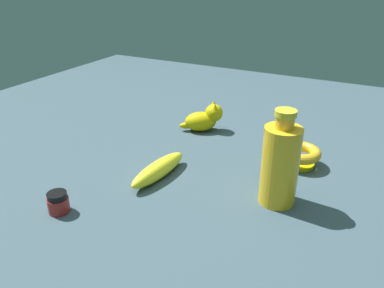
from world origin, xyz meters
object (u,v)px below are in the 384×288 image
(nail_polish_jar, at_px, (58,202))
(cat_figurine, at_px, (205,118))
(bowl, at_px, (300,154))
(banana, at_px, (159,169))
(bottle_tall, at_px, (280,164))

(nail_polish_jar, distance_m, cat_figurine, 0.53)
(nail_polish_jar, xyz_separation_m, cat_figurine, (-0.52, 0.08, 0.02))
(cat_figurine, distance_m, bowl, 0.32)
(banana, relative_size, cat_figurine, 1.58)
(bottle_tall, distance_m, cat_figurine, 0.42)
(nail_polish_jar, relative_size, bowl, 0.43)
(bottle_tall, distance_m, bowl, 0.20)
(banana, relative_size, bowl, 1.84)
(banana, xyz_separation_m, bottle_tall, (-0.03, 0.28, 0.07))
(bottle_tall, bearing_deg, cat_figurine, -132.22)
(banana, bearing_deg, cat_figurine, 10.52)
(banana, distance_m, cat_figurine, 0.31)
(nail_polish_jar, relative_size, cat_figurine, 0.37)
(bottle_tall, bearing_deg, bowl, 178.52)
(nail_polish_jar, height_order, bottle_tall, bottle_tall)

